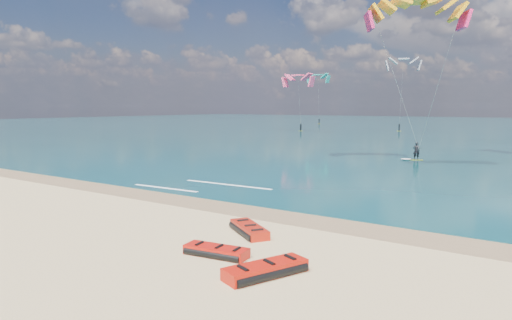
{
  "coord_description": "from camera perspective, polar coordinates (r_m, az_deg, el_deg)",
  "views": [
    {
      "loc": [
        16.1,
        -14.54,
        5.01
      ],
      "look_at": [
        0.86,
        8.0,
        1.78
      ],
      "focal_mm": 32.0,
      "sensor_mm": 36.0,
      "label": 1
    }
  ],
  "objects": [
    {
      "name": "distant_kites",
      "position": [
        95.17,
        21.83,
        6.87
      ],
      "size": [
        84.3,
        36.16,
        13.69
      ],
      "color": "gray",
      "rests_on": "ground"
    },
    {
      "name": "packed_kite_right",
      "position": [
        13.97,
        1.21,
        -14.25
      ],
      "size": [
        2.2,
        3.09,
        0.44
      ],
      "primitive_type": null,
      "rotation": [
        0.0,
        0.0,
        1.18
      ],
      "color": "red",
      "rests_on": "ground"
    },
    {
      "name": "shoreline_foam",
      "position": [
        28.67,
        -6.86,
        -3.24
      ],
      "size": [
        8.13,
        3.59,
        0.01
      ],
      "color": "white",
      "rests_on": "ground"
    },
    {
      "name": "kitesurfer_main",
      "position": [
        40.79,
        19.45,
        9.83
      ],
      "size": [
        7.87,
        9.67,
        14.46
      ],
      "rotation": [
        0.0,
        0.0,
        0.44
      ],
      "color": "#A1BF16",
      "rests_on": "sea"
    },
    {
      "name": "packed_kite_mid",
      "position": [
        18.22,
        -0.86,
        -9.19
      ],
      "size": [
        2.81,
        2.4,
        0.41
      ],
      "primitive_type": null,
      "rotation": [
        0.0,
        0.0,
        -0.59
      ],
      "color": "#B61C0C",
      "rests_on": "ground"
    },
    {
      "name": "packed_kite_left",
      "position": [
        15.72,
        -4.98,
        -11.84
      ],
      "size": [
        2.54,
        1.37,
        0.38
      ],
      "primitive_type": null,
      "rotation": [
        0.0,
        0.0,
        0.14
      ],
      "color": "red",
      "rests_on": "ground"
    },
    {
      "name": "ground",
      "position": [
        57.09,
        17.56,
        1.43
      ],
      "size": [
        320.0,
        320.0,
        0.0
      ],
      "primitive_type": "plane",
      "color": "tan",
      "rests_on": "ground"
    },
    {
      "name": "sea",
      "position": [
        119.73,
        26.38,
        3.69
      ],
      "size": [
        320.0,
        200.0,
        0.04
      ],
      "primitive_type": "cube",
      "color": "#0A383B",
      "rests_on": "ground"
    },
    {
      "name": "wet_sand_strip",
      "position": [
        24.33,
        -8.34,
        -5.17
      ],
      "size": [
        320.0,
        2.4,
        0.01
      ],
      "primitive_type": "cube",
      "color": "brown",
      "rests_on": "ground"
    }
  ]
}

